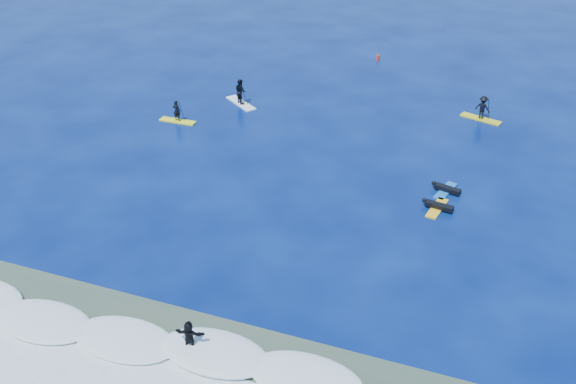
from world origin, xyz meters
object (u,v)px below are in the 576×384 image
(sup_paddler_center, at_px, (241,93))
(sup_paddler_right, at_px, (482,109))
(prone_paddler_far, at_px, (446,189))
(wave_surfer, at_px, (189,337))
(marker_buoy, at_px, (378,57))
(sup_paddler_left, at_px, (177,114))
(prone_paddler_near, at_px, (438,207))

(sup_paddler_center, distance_m, sup_paddler_right, 18.04)
(sup_paddler_right, height_order, prone_paddler_far, sup_paddler_right)
(wave_surfer, xyz_separation_m, marker_buoy, (-0.97, 38.26, -0.55))
(sup_paddler_left, relative_size, prone_paddler_far, 1.16)
(sup_paddler_right, height_order, prone_paddler_near, sup_paddler_right)
(sup_paddler_left, xyz_separation_m, sup_paddler_center, (3.01, 4.60, 0.27))
(sup_paddler_left, bearing_deg, prone_paddler_near, -16.27)
(sup_paddler_right, distance_m, prone_paddler_near, 13.48)
(sup_paddler_right, distance_m, wave_surfer, 29.70)
(prone_paddler_far, bearing_deg, wave_surfer, 168.71)
(wave_surfer, height_order, marker_buoy, wave_surfer)
(sup_paddler_left, height_order, marker_buoy, sup_paddler_left)
(prone_paddler_near, height_order, prone_paddler_far, prone_paddler_near)
(prone_paddler_far, relative_size, wave_surfer, 1.11)
(sup_paddler_center, xyz_separation_m, prone_paddler_near, (16.63, -10.04, -0.70))
(prone_paddler_far, bearing_deg, sup_paddler_center, 79.15)
(sup_paddler_left, height_order, prone_paddler_far, sup_paddler_left)
(prone_paddler_near, bearing_deg, sup_paddler_left, 84.54)
(sup_paddler_center, relative_size, prone_paddler_near, 1.31)
(sup_paddler_right, distance_m, prone_paddler_far, 11.38)
(sup_paddler_center, bearing_deg, sup_paddler_right, 47.42)
(sup_paddler_left, relative_size, sup_paddler_right, 0.88)
(sup_paddler_center, height_order, prone_paddler_near, sup_paddler_center)
(sup_paddler_center, relative_size, sup_paddler_right, 1.02)
(sup_paddler_center, distance_m, marker_buoy, 15.42)
(prone_paddler_far, height_order, wave_surfer, wave_surfer)
(sup_paddler_center, distance_m, prone_paddler_far, 18.59)
(prone_paddler_near, distance_m, wave_surfer, 16.88)
(prone_paddler_far, bearing_deg, sup_paddler_left, 94.88)
(prone_paddler_near, xyz_separation_m, wave_surfer, (-8.00, -14.85, 0.68))
(sup_paddler_left, relative_size, wave_surfer, 1.28)
(prone_paddler_near, relative_size, marker_buoy, 3.55)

